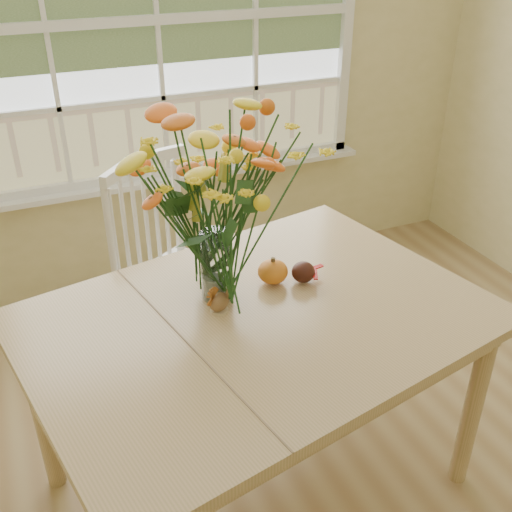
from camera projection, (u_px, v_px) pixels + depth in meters
name	position (u px, v px, depth m)	size (l,w,h in m)	color
wall_back	(158.00, 58.00, 3.19)	(4.00, 0.02, 2.70)	#D5CB88
window	(157.00, 23.00, 3.07)	(2.42, 0.12, 1.74)	silver
dining_table	(258.00, 336.00, 2.10)	(1.73, 1.38, 0.82)	tan
windsor_chair	(167.00, 263.00, 2.82)	(0.66, 0.66, 1.06)	white
flower_vase	(214.00, 199.00, 1.96)	(0.53, 0.53, 0.63)	white
pumpkin	(273.00, 273.00, 2.20)	(0.11, 0.11, 0.09)	orange
turkey_figurine	(219.00, 302.00, 2.04)	(0.10, 0.09, 0.10)	#CCB78C
dark_gourd	(303.00, 273.00, 2.21)	(0.13, 0.11, 0.08)	#38160F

